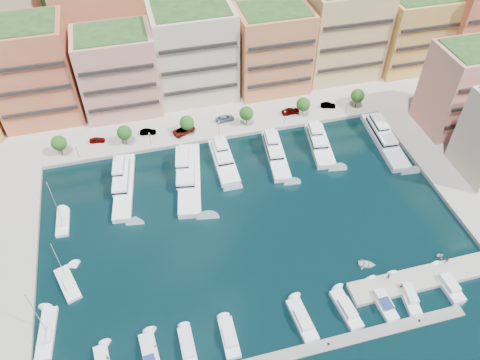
# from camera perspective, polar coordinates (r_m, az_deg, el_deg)

# --- Properties ---
(ground) EXTENTS (400.00, 400.00, 0.00)m
(ground) POSITION_cam_1_polar(r_m,az_deg,el_deg) (103.37, 1.33, -5.55)
(ground) COLOR black
(ground) RESTS_ON ground
(north_quay) EXTENTS (220.00, 64.00, 2.00)m
(north_quay) POSITION_cam_1_polar(r_m,az_deg,el_deg) (149.46, -5.20, 12.53)
(north_quay) COLOR #9E998E
(north_quay) RESTS_ON ground
(hillside) EXTENTS (240.00, 40.00, 58.00)m
(hillside) POSITION_cam_1_polar(r_m,az_deg,el_deg) (191.41, -8.09, 19.93)
(hillside) COLOR #203D19
(hillside) RESTS_ON ground
(south_pontoon) EXTENTS (72.00, 2.20, 0.35)m
(south_pontoon) POSITION_cam_1_polar(r_m,az_deg,el_deg) (87.78, 4.92, -20.72)
(south_pontoon) COLOR gray
(south_pontoon) RESTS_ON ground
(finger_pier) EXTENTS (32.00, 5.00, 2.00)m
(finger_pier) POSITION_cam_1_polar(r_m,az_deg,el_deg) (102.13, 21.64, -11.13)
(finger_pier) COLOR #9E998E
(finger_pier) RESTS_ON ground
(apartment_1) EXTENTS (20.00, 16.50, 26.80)m
(apartment_1) POSITION_cam_1_polar(r_m,az_deg,el_deg) (134.66, -23.86, 11.94)
(apartment_1) COLOR #CD7A44
(apartment_1) RESTS_ON north_quay
(apartment_2) EXTENTS (20.00, 15.50, 22.80)m
(apartment_2) POSITION_cam_1_polar(r_m,az_deg,el_deg) (131.64, -14.64, 12.64)
(apartment_2) COLOR tan
(apartment_2) RESTS_ON north_quay
(apartment_3) EXTENTS (22.00, 16.50, 25.80)m
(apartment_3) POSITION_cam_1_polar(r_m,az_deg,el_deg) (133.61, -5.63, 15.18)
(apartment_3) COLOR beige
(apartment_3) RESTS_ON north_quay
(apartment_4) EXTENTS (20.00, 15.50, 23.80)m
(apartment_4) POSITION_cam_1_polar(r_m,az_deg,el_deg) (136.94, 3.98, 15.60)
(apartment_4) COLOR #CE7F4D
(apartment_4) RESTS_ON north_quay
(apartment_5) EXTENTS (22.00, 16.50, 26.80)m
(apartment_5) POSITION_cam_1_polar(r_m,az_deg,el_deg) (145.62, 12.43, 17.24)
(apartment_5) COLOR tan
(apartment_5) RESTS_ON north_quay
(apartment_6) EXTENTS (20.00, 15.50, 22.80)m
(apartment_6) POSITION_cam_1_polar(r_m,az_deg,el_deg) (155.49, 20.31, 16.55)
(apartment_6) COLOR gold
(apartment_6) RESTS_ON north_quay
(apartment_7) EXTENTS (22.00, 16.50, 24.80)m
(apartment_7) POSITION_cam_1_polar(r_m,az_deg,el_deg) (165.25, 26.87, 16.60)
(apartment_7) COLOR #CD7A44
(apartment_7) RESTS_ON north_quay
(apartment_east_a) EXTENTS (18.00, 14.50, 22.80)m
(apartment_east_a) POSITION_cam_1_polar(r_m,az_deg,el_deg) (134.06, 25.75, 10.06)
(apartment_east_a) COLOR tan
(apartment_east_a) RESTS_ON east_quay
(backblock_1) EXTENTS (26.00, 18.00, 30.00)m
(backblock_1) POSITION_cam_1_polar(r_m,az_deg,el_deg) (151.21, -16.36, 18.30)
(backblock_1) COLOR #CE7F4D
(backblock_1) RESTS_ON north_quay
(backblock_2) EXTENTS (26.00, 18.00, 30.00)m
(backblock_2) POSITION_cam_1_polar(r_m,az_deg,el_deg) (152.96, -4.56, 20.21)
(backblock_2) COLOR tan
(backblock_2) RESTS_ON north_quay
(tree_0) EXTENTS (3.80, 3.80, 5.65)m
(tree_0) POSITION_cam_1_polar(r_m,az_deg,el_deg) (124.03, -21.22, 4.23)
(tree_0) COLOR #473323
(tree_0) RESTS_ON north_quay
(tree_1) EXTENTS (3.80, 3.80, 5.65)m
(tree_1) POSITION_cam_1_polar(r_m,az_deg,el_deg) (122.32, -13.92, 5.63)
(tree_1) COLOR #473323
(tree_1) RESTS_ON north_quay
(tree_2) EXTENTS (3.80, 3.80, 5.65)m
(tree_2) POSITION_cam_1_polar(r_m,az_deg,el_deg) (122.70, -6.50, 6.95)
(tree_2) COLOR #473323
(tree_2) RESTS_ON north_quay
(tree_3) EXTENTS (3.80, 3.80, 5.65)m
(tree_3) POSITION_cam_1_polar(r_m,az_deg,el_deg) (125.13, 0.78, 8.13)
(tree_3) COLOR #473323
(tree_3) RESTS_ON north_quay
(tree_4) EXTENTS (3.80, 3.80, 5.65)m
(tree_4) POSITION_cam_1_polar(r_m,az_deg,el_deg) (129.51, 7.72, 9.13)
(tree_4) COLOR #473323
(tree_4) RESTS_ON north_quay
(tree_5) EXTENTS (3.80, 3.80, 5.65)m
(tree_5) POSITION_cam_1_polar(r_m,az_deg,el_deg) (135.65, 14.15, 9.93)
(tree_5) COLOR #473323
(tree_5) RESTS_ON north_quay
(lamppost_0) EXTENTS (0.30, 0.30, 4.20)m
(lamppost_0) POSITION_cam_1_polar(r_m,az_deg,el_deg) (122.19, -19.30, 3.58)
(lamppost_0) COLOR black
(lamppost_0) RESTS_ON north_quay
(lamppost_1) EXTENTS (0.30, 0.30, 4.20)m
(lamppost_1) POSITION_cam_1_polar(r_m,az_deg,el_deg) (120.98, -10.95, 5.14)
(lamppost_1) COLOR black
(lamppost_1) RESTS_ON north_quay
(lamppost_2) EXTENTS (0.30, 0.30, 4.20)m
(lamppost_2) POSITION_cam_1_polar(r_m,az_deg,el_deg) (122.44, -2.58, 6.59)
(lamppost_2) COLOR black
(lamppost_2) RESTS_ON north_quay
(lamppost_3) EXTENTS (0.30, 0.30, 4.20)m
(lamppost_3) POSITION_cam_1_polar(r_m,az_deg,el_deg) (126.47, 5.47, 7.84)
(lamppost_3) COLOR black
(lamppost_3) RESTS_ON north_quay
(lamppost_4) EXTENTS (0.30, 0.30, 4.20)m
(lamppost_4) POSITION_cam_1_polar(r_m,az_deg,el_deg) (132.84, 12.93, 8.86)
(lamppost_4) COLOR black
(lamppost_4) RESTS_ON north_quay
(yacht_1) EXTENTS (7.05, 21.82, 7.30)m
(yacht_1) POSITION_cam_1_polar(r_m,az_deg,el_deg) (113.93, -13.98, -0.39)
(yacht_1) COLOR white
(yacht_1) RESTS_ON ground
(yacht_2) EXTENTS (9.19, 24.41, 7.30)m
(yacht_2) POSITION_cam_1_polar(r_m,az_deg,el_deg) (113.17, -6.30, 0.67)
(yacht_2) COLOR white
(yacht_2) RESTS_ON ground
(yacht_3) EXTENTS (4.86, 16.40, 7.30)m
(yacht_3) POSITION_cam_1_polar(r_m,az_deg,el_deg) (116.71, -2.06, 2.63)
(yacht_3) COLOR white
(yacht_3) RESTS_ON ground
(yacht_4) EXTENTS (6.30, 18.75, 7.30)m
(yacht_4) POSITION_cam_1_polar(r_m,az_deg,el_deg) (118.83, 4.30, 3.36)
(yacht_4) COLOR white
(yacht_4) RESTS_ON ground
(yacht_5) EXTENTS (7.17, 17.11, 7.30)m
(yacht_5) POSITION_cam_1_polar(r_m,az_deg,el_deg) (123.09, 9.61, 4.57)
(yacht_5) COLOR white
(yacht_5) RESTS_ON ground
(yacht_6) EXTENTS (6.64, 22.46, 7.30)m
(yacht_6) POSITION_cam_1_polar(r_m,az_deg,el_deg) (128.40, 17.09, 4.96)
(yacht_6) COLOR white
(yacht_6) RESTS_ON ground
(cruiser_1) EXTENTS (3.54, 9.32, 2.66)m
(cruiser_1) POSITION_cam_1_polar(r_m,az_deg,el_deg) (88.22, -10.79, -20.49)
(cruiser_1) COLOR white
(cruiser_1) RESTS_ON ground
(cruiser_2) EXTENTS (2.54, 7.95, 2.55)m
(cruiser_2) POSITION_cam_1_polar(r_m,az_deg,el_deg) (88.05, -6.36, -19.72)
(cruiser_2) COLOR white
(cruiser_2) RESTS_ON ground
(cruiser_3) EXTENTS (2.76, 7.86, 2.55)m
(cruiser_3) POSITION_cam_1_polar(r_m,az_deg,el_deg) (88.41, -1.31, -18.71)
(cruiser_3) COLOR white
(cruiser_3) RESTS_ON ground
(cruiser_5) EXTENTS (3.53, 9.17, 2.55)m
(cruiser_5) POSITION_cam_1_polar(r_m,az_deg,el_deg) (90.72, 7.60, -16.59)
(cruiser_5) COLOR white
(cruiser_5) RESTS_ON ground
(cruiser_6) EXTENTS (3.55, 8.81, 2.55)m
(cruiser_6) POSITION_cam_1_polar(r_m,az_deg,el_deg) (93.23, 12.84, -15.14)
(cruiser_6) COLOR white
(cruiser_6) RESTS_ON ground
(cruiser_7) EXTENTS (2.99, 8.97, 2.66)m
(cruiser_7) POSITION_cam_1_polar(r_m,az_deg,el_deg) (95.84, 16.91, -13.91)
(cruiser_7) COLOR white
(cruiser_7) RESTS_ON ground
(cruiser_8) EXTENTS (3.55, 9.30, 2.55)m
(cruiser_8) POSITION_cam_1_polar(r_m,az_deg,el_deg) (98.16, 19.76, -13.00)
(cruiser_8) COLOR white
(cruiser_8) RESTS_ON ground
(cruiser_9) EXTENTS (3.09, 8.55, 2.55)m
(cruiser_9) POSITION_cam_1_polar(r_m,az_deg,el_deg) (102.29, 23.98, -11.57)
(cruiser_9) COLOR white
(cruiser_9) RESTS_ON ground
(sailboat_2) EXTENTS (2.97, 7.78, 13.20)m
(sailboat_2) POSITION_cam_1_polar(r_m,az_deg,el_deg) (110.47, -20.77, -4.93)
(sailboat_2) COLOR white
(sailboat_2) RESTS_ON ground
(sailboat_1) EXTENTS (5.41, 9.00, 13.20)m
(sailboat_1) POSITION_cam_1_polar(r_m,az_deg,el_deg) (100.07, -20.25, -11.84)
(sailboat_1) COLOR white
(sailboat_1) RESTS_ON ground
(sailboat_0) EXTENTS (3.85, 10.56, 13.20)m
(sailboat_0) POSITION_cam_1_polar(r_m,az_deg,el_deg) (95.65, -22.47, -16.94)
(sailboat_0) COLOR white
(sailboat_0) RESTS_ON ground
(tender_0) EXTENTS (4.28, 3.76, 0.74)m
(tender_0) POSITION_cam_1_polar(r_m,az_deg,el_deg) (100.11, 15.24, -9.88)
(tender_0) COLOR white
(tender_0) RESTS_ON ground
(tender_3) EXTENTS (1.71, 1.48, 0.89)m
(tender_3) POSITION_cam_1_polar(r_m,az_deg,el_deg) (106.29, 23.19, -8.43)
(tender_3) COLOR beige
(tender_3) RESTS_ON ground
(car_0) EXTENTS (4.14, 2.14, 1.35)m
(car_0) POSITION_cam_1_polar(r_m,az_deg,el_deg) (126.87, -17.02, 4.70)
(car_0) COLOR gray
(car_0) RESTS_ON north_quay
(car_1) EXTENTS (4.38, 2.16, 1.38)m
(car_1) POSITION_cam_1_polar(r_m,az_deg,el_deg) (126.22, -11.16, 5.78)
(car_1) COLOR gray
(car_1) RESTS_ON north_quay
(car_2) EXTENTS (6.75, 5.05, 1.70)m
(car_2) POSITION_cam_1_polar(r_m,az_deg,el_deg) (125.03, -6.82, 6.06)
(car_2) COLOR gray
(car_2) RESTS_ON north_quay
(car_3) EXTENTS (5.32, 2.61, 1.49)m
(car_3) POSITION_cam_1_polar(r_m,az_deg,el_deg) (128.39, -1.86, 7.52)
(car_3) COLOR gray
(car_3) RESTS_ON north_quay
(car_4) EXTENTS (5.04, 2.20, 1.69)m
(car_4) POSITION_cam_1_polar(r_m,az_deg,el_deg) (131.65, 6.19, 8.39)
(car_4) COLOR gray
(car_4) RESTS_ON north_quay
(car_5) EXTENTS (4.39, 2.70, 1.37)m
(car_5) POSITION_cam_1_polar(r_m,az_deg,el_deg) (135.54, 10.70, 8.94)
(car_5) COLOR gray
(car_5) RESTS_ON north_quay
(person_0) EXTENTS (0.64, 0.73, 1.68)m
(person_0) POSITION_cam_1_polar(r_m,az_deg,el_deg) (97.77, 17.65, -11.11)
(person_0) COLOR #222E45
(person_0) RESTS_ON finger_pier
(person_1) EXTENTS (0.98, 0.85, 1.74)m
(person_1) POSITION_cam_1_polar(r_m,az_deg,el_deg) (104.24, 23.90, -8.86)
(person_1) COLOR #4B382D
(person_1) RESTS_ON finger_pier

